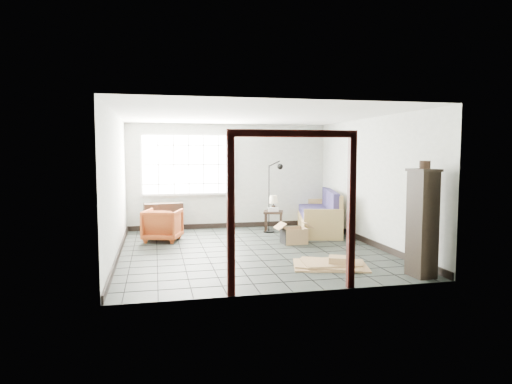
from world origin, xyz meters
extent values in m
plane|color=black|center=(0.00, 0.00, 0.00)|extent=(5.50, 5.50, 0.00)
cube|color=#A4AAA3|center=(0.00, 2.75, 1.30)|extent=(5.00, 0.02, 2.60)
cube|color=#A4AAA3|center=(0.00, -2.75, 1.30)|extent=(5.00, 0.02, 2.60)
cube|color=#A4AAA3|center=(-2.50, 0.00, 1.30)|extent=(0.02, 5.50, 2.60)
cube|color=#A4AAA3|center=(2.50, 0.00, 1.30)|extent=(0.02, 5.50, 2.60)
cube|color=white|center=(0.00, 0.00, 2.60)|extent=(5.00, 5.50, 0.02)
cube|color=black|center=(0.00, 2.73, 0.06)|extent=(4.95, 0.03, 0.12)
cube|color=black|center=(-2.48, 0.00, 0.06)|extent=(0.03, 5.45, 0.12)
cube|color=black|center=(2.48, 0.00, 0.06)|extent=(0.03, 5.45, 0.12)
cube|color=silver|center=(-1.00, 2.71, 1.60)|extent=(2.32, 0.06, 1.52)
cube|color=white|center=(-1.00, 2.67, 1.60)|extent=(2.20, 0.02, 1.40)
cube|color=black|center=(-0.85, -2.70, 1.05)|extent=(0.10, 0.08, 2.10)
cube|color=black|center=(0.85, -2.70, 1.05)|extent=(0.10, 0.08, 2.10)
cube|color=black|center=(0.00, -2.70, 2.15)|extent=(1.80, 0.08, 0.10)
cube|color=olive|center=(1.99, 1.68, 0.19)|extent=(1.34, 2.26, 0.38)
cube|color=olive|center=(1.72, 0.63, 0.34)|extent=(0.84, 0.27, 0.68)
cube|color=olive|center=(2.26, 2.74, 0.34)|extent=(0.84, 0.27, 0.68)
cube|color=olive|center=(2.36, 1.59, 0.58)|extent=(0.60, 2.08, 0.74)
cube|color=#1D1C46|center=(1.80, 1.01, 0.47)|extent=(0.91, 0.85, 0.17)
cube|color=#1D1C46|center=(2.10, 0.94, 0.72)|extent=(0.31, 0.69, 0.55)
cube|color=#1D1C46|center=(1.97, 1.69, 0.47)|extent=(0.91, 0.85, 0.17)
cube|color=#1D1C46|center=(2.27, 1.61, 0.72)|extent=(0.31, 0.69, 0.55)
cube|color=#1D1C46|center=(2.14, 2.37, 0.47)|extent=(0.91, 0.85, 0.17)
cube|color=#1D1C46|center=(2.44, 2.29, 0.72)|extent=(0.31, 0.69, 0.55)
imported|color=maroon|center=(-1.67, 1.33, 0.38)|extent=(0.91, 0.88, 0.76)
cube|color=black|center=(0.95, 1.96, 0.47)|extent=(0.56, 0.56, 0.05)
cube|color=black|center=(0.73, 1.85, 0.22)|extent=(0.06, 0.06, 0.45)
cube|color=black|center=(1.07, 1.74, 0.22)|extent=(0.06, 0.06, 0.45)
cube|color=black|center=(0.84, 2.19, 0.22)|extent=(0.06, 0.06, 0.45)
cube|color=black|center=(1.18, 2.08, 0.22)|extent=(0.06, 0.06, 0.45)
cylinder|color=black|center=(0.97, 2.02, 0.56)|extent=(0.10, 0.10, 0.13)
cylinder|color=black|center=(0.97, 2.02, 0.67)|extent=(0.02, 0.02, 0.09)
cone|color=#F5E9C9|center=(0.97, 2.02, 0.77)|extent=(0.26, 0.26, 0.18)
cube|color=silver|center=(0.94, 1.92, 0.54)|extent=(0.28, 0.24, 0.09)
cylinder|color=black|center=(0.81, 1.94, 0.54)|extent=(0.03, 0.06, 0.05)
cylinder|color=black|center=(0.82, 1.86, 0.02)|extent=(0.27, 0.27, 0.03)
cylinder|color=black|center=(0.82, 1.86, 0.81)|extent=(0.02, 0.02, 1.58)
cylinder|color=black|center=(0.94, 1.81, 1.64)|extent=(0.27, 0.03, 0.14)
sphere|color=black|center=(1.06, 1.76, 1.57)|extent=(0.14, 0.14, 0.14)
cube|color=black|center=(-1.63, 2.40, 0.35)|extent=(0.93, 0.45, 0.70)
cube|color=black|center=(-1.63, 2.40, 0.36)|extent=(0.87, 0.39, 0.03)
cube|color=black|center=(2.15, -2.40, 0.82)|extent=(0.33, 0.43, 1.63)
cube|color=black|center=(2.15, -2.40, 1.63)|extent=(0.38, 0.47, 0.04)
cylinder|color=black|center=(2.17, -2.39, 1.71)|extent=(0.18, 0.18, 0.12)
cube|color=#8C6543|center=(1.00, 0.46, 0.01)|extent=(0.50, 0.41, 0.02)
cube|color=black|center=(0.76, 0.45, 0.16)|extent=(0.04, 0.38, 0.32)
cube|color=#8C6543|center=(1.24, 0.47, 0.16)|extent=(0.04, 0.38, 0.32)
cube|color=#8C6543|center=(1.01, 0.27, 0.16)|extent=(0.48, 0.05, 0.32)
cube|color=#8C6543|center=(0.99, 0.65, 0.16)|extent=(0.48, 0.05, 0.32)
cube|color=#8C6543|center=(0.70, 0.44, 0.38)|extent=(0.20, 0.39, 0.13)
cube|color=#8C6543|center=(1.31, 0.48, 0.38)|extent=(0.20, 0.39, 0.13)
cube|color=#8C6543|center=(1.03, -1.51, 0.01)|extent=(1.40, 1.15, 0.03)
cube|color=#8C6543|center=(1.03, -1.51, 0.04)|extent=(1.30, 1.18, 0.03)
cube|color=#8C6543|center=(1.03, -1.51, 0.06)|extent=(0.98, 0.75, 0.03)
cube|color=#8C6543|center=(1.15, -1.61, 0.13)|extent=(0.44, 0.40, 0.10)
camera|label=1|loc=(-1.81, -8.55, 1.90)|focal=32.00mm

